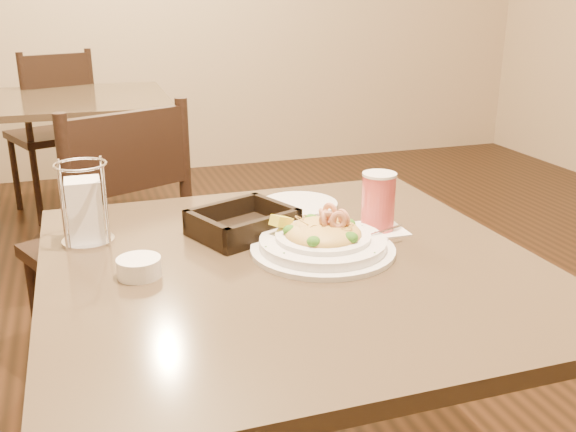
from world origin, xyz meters
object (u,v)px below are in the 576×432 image
object	(u,v)px
pasta_bowl	(323,240)
butter_ramekin	(139,267)
dining_chair_near	(115,242)
background_table	(76,145)
side_plate	(299,205)
napkin_caddy	(85,208)
main_table	(291,368)
drink_glass	(378,202)
bread_basket	(243,225)
dining_chair_far	(55,128)

from	to	relation	value
pasta_bowl	butter_ramekin	bearing A→B (deg)	-179.67
dining_chair_near	pasta_bowl	xyz separation A→B (m)	(0.35, -0.82, 0.27)
background_table	dining_chair_near	size ratio (longest dim) A/B	0.99
dining_chair_near	side_plate	bearing A→B (deg)	101.72
napkin_caddy	side_plate	xyz separation A→B (m)	(0.47, 0.07, -0.06)
dining_chair_near	pasta_bowl	distance (m)	0.93
pasta_bowl	main_table	bearing A→B (deg)	-166.22
drink_glass	bread_basket	world-z (taller)	drink_glass
bread_basket	background_table	bearing A→B (deg)	98.93
dining_chair_far	main_table	bearing A→B (deg)	78.71
bread_basket	napkin_caddy	distance (m)	0.31
background_table	napkin_caddy	xyz separation A→B (m)	(0.02, -1.99, 0.30)
background_table	pasta_bowl	xyz separation A→B (m)	(0.44, -2.19, 0.26)
dining_chair_near	side_plate	xyz separation A→B (m)	(0.40, -0.55, 0.25)
drink_glass	napkin_caddy	size ratio (longest dim) A/B	0.75
background_table	butter_ramekin	distance (m)	2.21
drink_glass	side_plate	size ratio (longest dim) A/B	0.68
background_table	bread_basket	xyz separation A→B (m)	(0.32, -2.05, 0.25)
background_table	drink_glass	xyz separation A→B (m)	(0.60, -2.11, 0.30)
side_plate	bread_basket	bearing A→B (deg)	-142.15
napkin_caddy	background_table	bearing A→B (deg)	90.48
main_table	drink_glass	size ratio (longest dim) A/B	7.30
bread_basket	drink_glass	bearing A→B (deg)	-13.23
background_table	butter_ramekin	size ratio (longest dim) A/B	11.83
napkin_caddy	butter_ramekin	xyz separation A→B (m)	(0.08, -0.20, -0.05)
dining_chair_near	dining_chair_far	world-z (taller)	same
main_table	pasta_bowl	distance (m)	0.27
pasta_bowl	drink_glass	size ratio (longest dim) A/B	2.50
side_plate	dining_chair_far	bearing A→B (deg)	103.70
dining_chair_near	drink_glass	xyz separation A→B (m)	(0.51, -0.74, 0.31)
pasta_bowl	napkin_caddy	xyz separation A→B (m)	(-0.43, 0.20, 0.04)
drink_glass	napkin_caddy	xyz separation A→B (m)	(-0.58, 0.12, 0.01)
dining_chair_far	napkin_caddy	xyz separation A→B (m)	(0.12, -2.51, 0.31)
drink_glass	butter_ramekin	bearing A→B (deg)	-170.78
background_table	butter_ramekin	xyz separation A→B (m)	(0.10, -2.19, 0.25)
dining_chair_far	drink_glass	distance (m)	2.74
main_table	dining_chair_near	world-z (taller)	dining_chair_near
background_table	drink_glass	distance (m)	2.21
main_table	pasta_bowl	xyz separation A→B (m)	(0.07, 0.02, 0.26)
dining_chair_near	napkin_caddy	distance (m)	0.70
main_table	butter_ramekin	world-z (taller)	butter_ramekin
background_table	main_table	bearing A→B (deg)	-80.39
side_plate	butter_ramekin	bearing A→B (deg)	-144.91
pasta_bowl	background_table	bearing A→B (deg)	101.43
dining_chair_near	side_plate	distance (m)	0.72
main_table	bread_basket	size ratio (longest dim) A/B	3.82
dining_chair_near	napkin_caddy	size ratio (longest dim) A/B	5.68
drink_glass	pasta_bowl	bearing A→B (deg)	-152.75
dining_chair_near	side_plate	size ratio (longest dim) A/B	5.14
drink_glass	napkin_caddy	world-z (taller)	napkin_caddy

